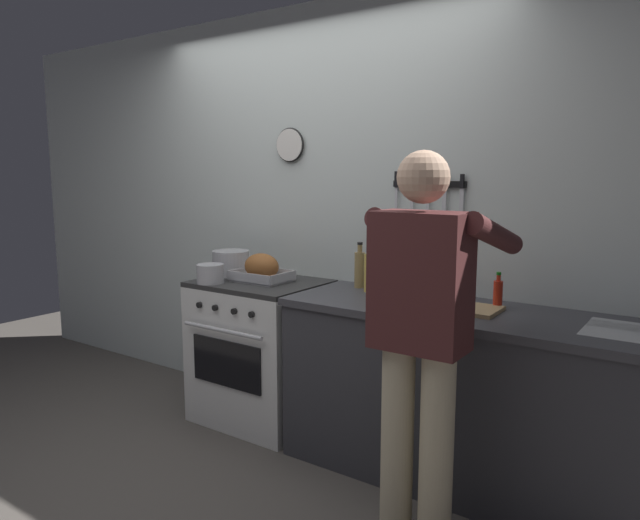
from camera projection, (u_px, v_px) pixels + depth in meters
The scene contains 14 objects.
ground_plane at pixel (165, 498), 2.84m from camera, with size 8.00×8.00×0.00m, color #4C4742.
wall_back at pixel (322, 215), 3.74m from camera, with size 6.00×0.13×2.60m.
counter_block at pixel (481, 399), 2.90m from camera, with size 2.03×0.65×0.90m.
stove at pixel (261, 350), 3.70m from camera, with size 0.76×0.67×0.90m.
person_cook at pixel (422, 326), 2.38m from camera, with size 0.51×0.63×1.66m.
roasting_pan at pixel (262, 269), 3.62m from camera, with size 0.35×0.26×0.17m.
stock_pot at pixel (231, 263), 3.83m from camera, with size 0.24×0.24×0.16m.
saucepan at pixel (210, 274), 3.56m from camera, with size 0.17×0.17×0.12m.
cutting_board at pixel (462, 308), 2.88m from camera, with size 0.36×0.24×0.02m, color tan.
bottle_cooking_oil at pixel (370, 271), 3.30m from camera, with size 0.07×0.07×0.28m.
bottle_wine_red at pixel (417, 277), 3.08m from camera, with size 0.08×0.08×0.30m.
bottle_vinegar at pixel (360, 269), 3.42m from camera, with size 0.06×0.06×0.27m.
bottle_hot_sauce at pixel (498, 294), 2.89m from camera, with size 0.05×0.05×0.18m.
bottle_dish_soap at pixel (393, 282), 3.13m from camera, with size 0.07×0.07×0.21m.
Camera 1 is at (2.13, -1.73, 1.58)m, focal length 32.72 mm.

